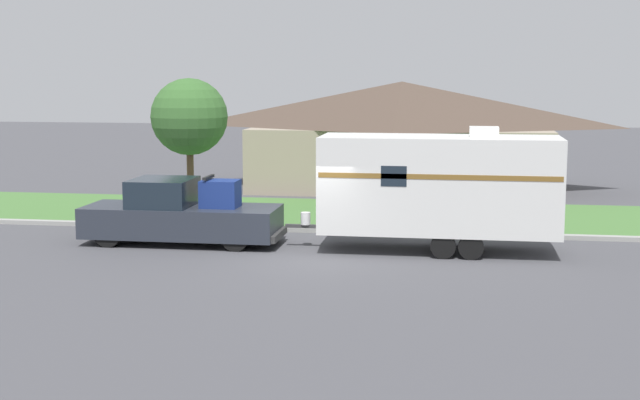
# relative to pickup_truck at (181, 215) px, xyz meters

# --- Properties ---
(ground_plane) EXTENTS (120.00, 120.00, 0.00)m
(ground_plane) POSITION_rel_pickup_truck_xyz_m (4.05, -1.32, -0.86)
(ground_plane) COLOR #47474C
(curb_strip) EXTENTS (80.00, 0.30, 0.14)m
(curb_strip) POSITION_rel_pickup_truck_xyz_m (4.05, 2.43, -0.79)
(curb_strip) COLOR #999993
(curb_strip) RESTS_ON ground_plane
(lawn_strip) EXTENTS (80.00, 7.00, 0.03)m
(lawn_strip) POSITION_rel_pickup_truck_xyz_m (4.05, 6.08, -0.84)
(lawn_strip) COLOR #477538
(lawn_strip) RESTS_ON ground_plane
(house_across_street) EXTENTS (13.58, 6.97, 4.64)m
(house_across_street) POSITION_rel_pickup_truck_xyz_m (5.63, 13.62, 1.55)
(house_across_street) COLOR gray
(house_across_street) RESTS_ON ground_plane
(pickup_truck) EXTENTS (5.89, 2.06, 2.04)m
(pickup_truck) POSITION_rel_pickup_truck_xyz_m (0.00, 0.00, 0.00)
(pickup_truck) COLOR black
(pickup_truck) RESTS_ON ground_plane
(travel_trailer) EXTENTS (7.77, 2.24, 3.56)m
(travel_trailer) POSITION_rel_pickup_truck_xyz_m (7.60, -0.00, 1.06)
(travel_trailer) COLOR black
(travel_trailer) RESTS_ON ground_plane
(mailbox) EXTENTS (0.48, 0.20, 1.41)m
(mailbox) POSITION_rel_pickup_truck_xyz_m (-2.27, 3.43, 0.22)
(mailbox) COLOR brown
(mailbox) RESTS_ON ground_plane
(tree_in_yard) EXTENTS (2.62, 2.62, 4.85)m
(tree_in_yard) POSITION_rel_pickup_truck_xyz_m (-0.98, 4.20, 2.67)
(tree_in_yard) COLOR brown
(tree_in_yard) RESTS_ON ground_plane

